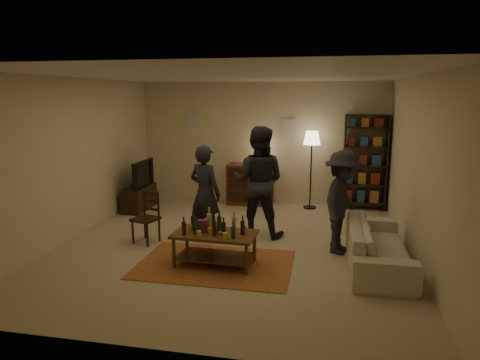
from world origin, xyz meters
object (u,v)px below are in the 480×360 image
(floor_lamp, at_px, (312,143))
(dresser, at_px, (250,183))
(bookshelf, at_px, (365,161))
(sofa, at_px, (378,245))
(person_right, at_px, (258,182))
(tv_stand, at_px, (139,192))
(person_left, at_px, (205,193))
(person_by_sofa, at_px, (342,202))
(dining_chair, at_px, (148,215))
(coffee_table, at_px, (214,237))

(floor_lamp, bearing_deg, dresser, 175.74)
(bookshelf, bearing_deg, sofa, -90.82)
(person_right, bearing_deg, sofa, 156.97)
(tv_stand, height_order, person_right, person_right)
(tv_stand, height_order, person_left, person_left)
(sofa, distance_m, person_by_sofa, 0.82)
(tv_stand, bearing_deg, dresser, 22.07)
(dining_chair, distance_m, person_left, 1.02)
(dining_chair, xyz_separation_m, dresser, (1.24, 2.81, 0.02))
(tv_stand, xyz_separation_m, person_left, (1.92, -1.59, 0.42))
(coffee_table, relative_size, tv_stand, 1.13)
(tv_stand, height_order, dresser, dresser)
(sofa, distance_m, person_right, 2.24)
(dresser, relative_size, floor_lamp, 0.82)
(person_left, bearing_deg, sofa, -171.03)
(dresser, height_order, bookshelf, bookshelf)
(person_right, bearing_deg, bookshelf, -126.72)
(dining_chair, height_order, bookshelf, bookshelf)
(person_right, bearing_deg, floor_lamp, -107.33)
(sofa, bearing_deg, floor_lamp, 19.49)
(dresser, bearing_deg, person_left, -97.59)
(floor_lamp, height_order, person_left, floor_lamp)
(dining_chair, distance_m, person_right, 1.94)
(sofa, bearing_deg, dresser, 37.54)
(person_right, bearing_deg, person_left, 30.31)
(tv_stand, bearing_deg, dining_chair, -61.91)
(coffee_table, distance_m, bookshelf, 4.36)
(bookshelf, relative_size, person_by_sofa, 1.25)
(dining_chair, xyz_separation_m, floor_lamp, (2.57, 2.71, 0.96))
(tv_stand, xyz_separation_m, sofa, (4.64, -2.20, -0.08))
(person_right, relative_size, person_by_sofa, 1.18)
(dining_chair, relative_size, floor_lamp, 0.52)
(dining_chair, distance_m, person_by_sofa, 3.16)
(tv_stand, bearing_deg, coffee_table, -48.39)
(floor_lamp, distance_m, sofa, 3.38)
(person_left, xyz_separation_m, person_right, (0.84, 0.40, 0.15))
(tv_stand, relative_size, person_left, 0.66)
(sofa, bearing_deg, bookshelf, -0.82)
(bookshelf, height_order, floor_lamp, bookshelf)
(dining_chair, relative_size, bookshelf, 0.43)
(sofa, bearing_deg, person_left, 77.44)
(coffee_table, relative_size, sofa, 0.58)
(bookshelf, distance_m, floor_lamp, 1.19)
(dining_chair, bearing_deg, person_right, 38.32)
(dresser, bearing_deg, dining_chair, -113.84)
(person_by_sofa, bearing_deg, person_left, 104.35)
(tv_stand, distance_m, floor_lamp, 3.81)
(dresser, distance_m, sofa, 3.93)
(tv_stand, xyz_separation_m, person_by_sofa, (4.14, -1.78, 0.42))
(dresser, xyz_separation_m, person_right, (0.50, -2.11, 0.48))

